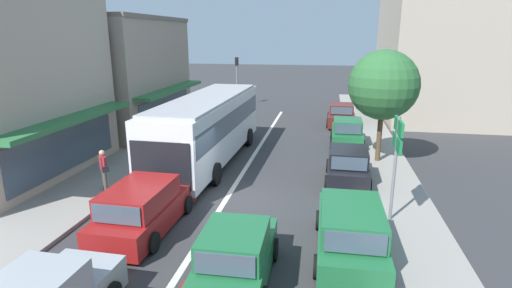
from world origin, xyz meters
TOP-DOWN VIEW (x-y plane):
  - ground_plane at (0.00, 0.00)m, footprint 140.00×140.00m
  - lane_centre_line at (0.00, 4.00)m, footprint 0.20×28.00m
  - sidewalk_left at (-6.80, 6.00)m, footprint 5.20×44.00m
  - kerb_right at (6.20, 6.00)m, footprint 2.80×44.00m
  - shopfront_mid_block at (-10.18, 10.10)m, footprint 8.34×9.43m
  - building_right_far at (11.48, 18.61)m, footprint 8.54×11.92m
  - city_bus at (-1.97, 4.28)m, footprint 2.94×10.92m
  - wagon_adjacent_lane_trail at (-1.95, -2.94)m, footprint 2.02×4.54m
  - hatchback_behind_bus_mid at (1.56, -5.16)m, footprint 1.87×3.73m
  - parked_wagon_kerb_front at (4.43, -3.36)m, footprint 1.97×4.52m
  - parked_hatchback_kerb_second at (4.60, 2.53)m, footprint 1.88×3.74m
  - parked_hatchback_kerb_third at (4.79, 8.53)m, footprint 1.85×3.72m
  - parked_sedan_kerb_rear at (4.62, 13.94)m, footprint 1.97×4.24m
  - traffic_light_downstreet at (-4.18, 20.16)m, footprint 0.32×0.24m
  - directional_road_sign at (5.86, -1.02)m, footprint 0.10×1.40m
  - street_tree_right at (6.16, 5.59)m, footprint 3.25×3.25m
  - pedestrian_with_handbag_near at (-4.82, -0.36)m, footprint 0.54×0.57m
  - pedestrian_browsing_midblock at (-4.80, 3.18)m, footprint 0.42×0.44m
  - pedestrian_far_walker at (-4.79, 7.36)m, footprint 0.66×0.27m

SIDE VIEW (x-z plane):
  - ground_plane at x=0.00m, z-range 0.00..0.00m
  - lane_centre_line at x=0.00m, z-range 0.00..0.01m
  - kerb_right at x=6.20m, z-range 0.00..0.12m
  - sidewalk_left at x=-6.80m, z-range 0.00..0.14m
  - parked_sedan_kerb_rear at x=4.62m, z-range -0.07..1.40m
  - hatchback_behind_bus_mid at x=1.56m, z-range -0.06..1.48m
  - parked_hatchback_kerb_second at x=4.60m, z-range -0.06..1.48m
  - parked_hatchback_kerb_third at x=4.79m, z-range -0.06..1.48m
  - wagon_adjacent_lane_trail at x=-1.95m, z-range -0.04..1.53m
  - parked_wagon_kerb_front at x=4.43m, z-range -0.04..1.53m
  - pedestrian_browsing_midblock at x=-4.80m, z-range 0.25..1.88m
  - pedestrian_with_handbag_near at x=-4.82m, z-range 0.25..1.88m
  - pedestrian_far_walker at x=-4.79m, z-range 0.25..1.88m
  - city_bus at x=-1.97m, z-range 0.27..3.49m
  - directional_road_sign at x=5.86m, z-range 0.90..4.50m
  - traffic_light_downstreet at x=-4.18m, z-range 0.75..4.95m
  - shopfront_mid_block at x=-10.18m, z-range 0.00..7.14m
  - street_tree_right at x=6.16m, z-range 1.07..6.49m
  - building_right_far at x=11.48m, z-range -0.01..9.38m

